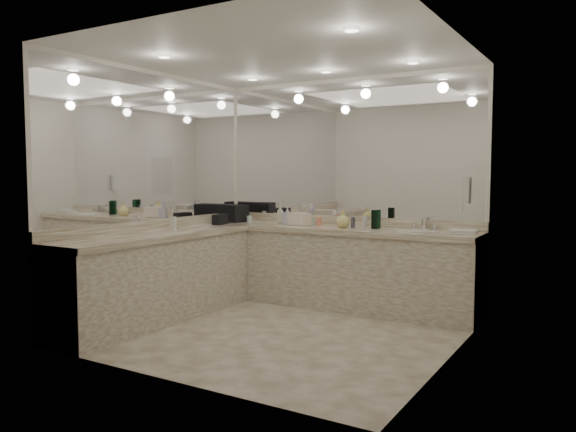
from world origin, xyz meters
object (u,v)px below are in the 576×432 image
Objects in this scene: cream_cosmetic_case at (299,219)px; soap_bottle_b at (287,216)px; soap_bottle_a at (280,214)px; sink at (418,232)px; hand_towel at (463,232)px; black_toiletry_bag at (231,213)px; wall_phone at (467,190)px; soap_bottle_c at (343,219)px.

cream_cosmetic_case is 1.13× the size of soap_bottle_b.
sink is at bearing -1.07° from soap_bottle_a.
sink is 1.56m from soap_bottle_b.
soap_bottle_a reaches higher than hand_towel.
black_toiletry_bag is 1.81× the size of soap_bottle_b.
soap_bottle_b is (0.83, -0.01, -0.00)m from black_toiletry_bag.
wall_phone is 1.54m from soap_bottle_c.
sink is 1.82× the size of cream_cosmetic_case.
soap_bottle_a is (-1.70, 0.03, 0.12)m from sink.
cream_cosmetic_case is at bearing 177.70° from soap_bottle_c.
sink is at bearing 140.43° from wall_phone.
soap_bottle_a is at bearing 178.56° from cream_cosmetic_case.
soap_bottle_a is (-2.16, 0.04, 0.09)m from hand_towel.
hand_towel is (0.46, -0.00, 0.03)m from sink.
soap_bottle_c is (-1.44, 0.44, -0.35)m from wall_phone.
hand_towel is at bearing -0.96° from soap_bottle_a.
cream_cosmetic_case is at bearing -178.55° from sink.
cream_cosmetic_case is (-2.00, 0.46, -0.38)m from wall_phone.
cream_cosmetic_case is 1.86m from hand_towel.
black_toiletry_bag is 0.83m from soap_bottle_b.
soap_bottle_a is at bearing 4.56° from black_toiletry_bag.
soap_bottle_b is (-2.16, 0.46, -0.34)m from wall_phone.
sink is 2.04× the size of soap_bottle_b.
soap_bottle_c reaches higher than cream_cosmetic_case.
soap_bottle_a reaches higher than cream_cosmetic_case.
soap_bottle_c is at bearing -5.91° from soap_bottle_a.
wall_phone is at bearing -2.01° from cream_cosmetic_case.
hand_towel is at bearing -0.57° from sink.
black_toiletry_bag is at bearing 178.71° from soap_bottle_c.
black_toiletry_bag is (-2.99, 0.48, -0.34)m from wall_phone.
soap_bottle_c is at bearing -177.63° from hand_towel.
wall_phone is 0.67m from hand_towel.
soap_bottle_c is (-1.29, -0.05, 0.08)m from hand_towel.
soap_bottle_c reaches higher than hand_towel.
soap_bottle_a is 1.16× the size of soap_bottle_c.
wall_phone is 3.05m from black_toiletry_bag.
soap_bottle_b reaches higher than sink.
soap_bottle_a reaches higher than sink.
hand_towel is (1.86, 0.03, -0.05)m from cream_cosmetic_case.
soap_bottle_b reaches higher than soap_bottle_c.
soap_bottle_c is at bearing -1.63° from soap_bottle_b.
soap_bottle_b is (-1.56, -0.04, 0.11)m from sink.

